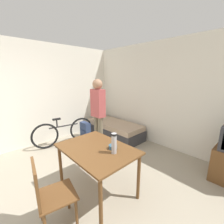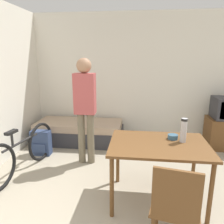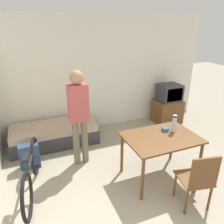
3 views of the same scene
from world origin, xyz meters
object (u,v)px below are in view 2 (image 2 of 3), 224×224
(mate_bowl, at_px, (173,137))
(daybed, at_px, (80,132))
(wooden_chair, at_px, (175,206))
(person_standing, at_px, (85,103))
(bicycle, at_px, (22,153))
(backpack, at_px, (41,143))
(dining_table, at_px, (159,150))
(thermos_flask, at_px, (184,129))

(mate_bowl, bearing_deg, daybed, 135.28)
(wooden_chair, xyz_separation_m, person_standing, (-1.21, 1.71, 0.53))
(daybed, height_order, bicycle, bicycle)
(person_standing, height_order, backpack, person_standing)
(dining_table, height_order, person_standing, person_standing)
(bicycle, distance_m, backpack, 0.69)
(dining_table, relative_size, wooden_chair, 1.28)
(dining_table, height_order, bicycle, dining_table)
(person_standing, bearing_deg, mate_bowl, -29.87)
(daybed, distance_m, backpack, 0.90)
(dining_table, xyz_separation_m, wooden_chair, (0.08, -0.80, -0.17))
(dining_table, bearing_deg, bicycle, 167.99)
(bicycle, bearing_deg, mate_bowl, -6.96)
(wooden_chair, height_order, backpack, wooden_chair)
(daybed, xyz_separation_m, thermos_flask, (1.78, -1.74, 0.72))
(wooden_chair, bearing_deg, bicycle, 149.83)
(wooden_chair, xyz_separation_m, mate_bowl, (0.10, 0.96, 0.29))
(daybed, height_order, backpack, backpack)
(dining_table, bearing_deg, wooden_chair, -83.93)
(bicycle, bearing_deg, wooden_chair, -30.17)
(daybed, xyz_separation_m, bicycle, (-0.54, -1.39, 0.13))
(daybed, distance_m, wooden_chair, 3.07)
(daybed, height_order, thermos_flask, thermos_flask)
(daybed, distance_m, thermos_flask, 2.59)
(bicycle, height_order, person_standing, person_standing)
(person_standing, relative_size, backpack, 3.80)
(daybed, xyz_separation_m, mate_bowl, (1.68, -1.66, 0.59))
(wooden_chair, relative_size, mate_bowl, 7.35)
(dining_table, height_order, thermos_flask, thermos_flask)
(person_standing, bearing_deg, backpack, 167.81)
(dining_table, relative_size, backpack, 2.53)
(thermos_flask, relative_size, mate_bowl, 2.37)
(thermos_flask, xyz_separation_m, backpack, (-2.33, 1.03, -0.71))
(dining_table, distance_m, thermos_flask, 0.40)
(backpack, bearing_deg, dining_table, -28.59)
(backpack, bearing_deg, daybed, 52.48)
(wooden_chair, height_order, bicycle, wooden_chair)
(bicycle, xyz_separation_m, thermos_flask, (2.32, -0.35, 0.59))
(daybed, relative_size, thermos_flask, 6.18)
(dining_table, distance_m, wooden_chair, 0.82)
(dining_table, height_order, backpack, dining_table)
(mate_bowl, bearing_deg, backpack, 156.87)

